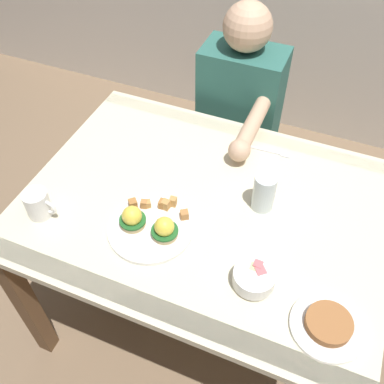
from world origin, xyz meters
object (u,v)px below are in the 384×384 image
at_px(dining_table, 205,224).
at_px(diner_person, 238,116).
at_px(fork, 272,152).
at_px(side_plate, 328,325).
at_px(fruit_bowl, 254,278).
at_px(water_glass_near, 264,194).
at_px(eggs_benedict_plate, 150,225).
at_px(coffee_mug, 38,203).

height_order(dining_table, diner_person, diner_person).
relative_size(fork, side_plate, 0.78).
bearing_deg(fruit_bowl, water_glass_near, 101.70).
xyz_separation_m(eggs_benedict_plate, diner_person, (0.04, 0.76, -0.11)).
bearing_deg(coffee_mug, fruit_bowl, 1.14).
relative_size(coffee_mug, side_plate, 0.56).
distance_m(fork, side_plate, 0.69).
bearing_deg(eggs_benedict_plate, fruit_bowl, -9.91).
bearing_deg(dining_table, coffee_mug, -153.29).
relative_size(eggs_benedict_plate, fruit_bowl, 2.25).
relative_size(dining_table, fruit_bowl, 10.00).
distance_m(eggs_benedict_plate, fruit_bowl, 0.36).
relative_size(dining_table, coffee_mug, 10.79).
height_order(water_glass_near, side_plate, water_glass_near).
distance_m(eggs_benedict_plate, diner_person, 0.77).
bearing_deg(water_glass_near, fork, 98.05).
height_order(fruit_bowl, fork, fruit_bowl).
xyz_separation_m(eggs_benedict_plate, fork, (0.26, 0.49, -0.02)).
distance_m(fruit_bowl, coffee_mug, 0.71).
bearing_deg(diner_person, coffee_mug, -115.30).
bearing_deg(dining_table, fork, 67.66).
bearing_deg(coffee_mug, side_plate, -2.32).
xyz_separation_m(coffee_mug, side_plate, (0.93, -0.04, -0.04)).
bearing_deg(fruit_bowl, diner_person, 110.78).
xyz_separation_m(fruit_bowl, coffee_mug, (-0.71, -0.01, 0.02)).
height_order(fork, diner_person, diner_person).
height_order(fruit_bowl, coffee_mug, coffee_mug).
bearing_deg(dining_table, diner_person, 97.59).
distance_m(dining_table, side_plate, 0.55).
xyz_separation_m(fruit_bowl, diner_person, (-0.31, 0.83, -0.12)).
xyz_separation_m(fruit_bowl, side_plate, (0.22, -0.05, -0.02)).
relative_size(eggs_benedict_plate, coffee_mug, 2.43).
relative_size(eggs_benedict_plate, diner_person, 0.24).
distance_m(fork, diner_person, 0.36).
bearing_deg(fork, side_plate, -62.44).
bearing_deg(fork, water_glass_near, -81.95).
height_order(fruit_bowl, water_glass_near, water_glass_near).
bearing_deg(eggs_benedict_plate, dining_table, 53.29).
xyz_separation_m(dining_table, fruit_bowl, (0.23, -0.23, 0.14)).
relative_size(fruit_bowl, water_glass_near, 0.89).
relative_size(coffee_mug, diner_person, 0.10).
xyz_separation_m(fruit_bowl, fork, (-0.10, 0.56, -0.03)).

